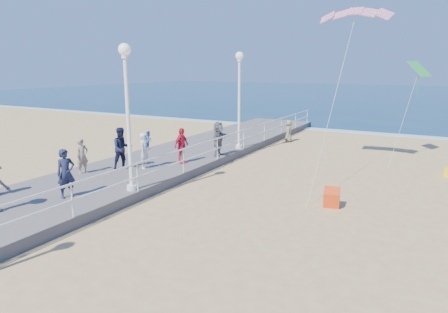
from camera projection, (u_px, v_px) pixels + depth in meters
The scene contains 18 objects.
ground at pixel (263, 227), 12.55m from camera, with size 160.00×160.00×0.00m, color tan.
ocean at pixel (412, 96), 68.27m from camera, with size 160.00×90.00×0.05m, color #0C2D48.
surf_line at pixel (370, 133), 30.12m from camera, with size 160.00×1.20×0.04m, color white.
boardwalk at pixel (91, 187), 16.00m from camera, with size 5.00×44.00×0.40m, color slate.
railing at pixel (137, 169), 14.63m from camera, with size 0.05×42.00×0.55m.
lamp_post_mid at pixel (127, 103), 14.24m from camera, with size 0.44×0.44×5.32m.
lamp_post_far at pixel (239, 90), 21.96m from camera, with size 0.44×0.44×5.32m.
woman_holding_toddler at pixel (144, 151), 18.01m from camera, with size 0.59×0.39×1.62m, color silver.
toddler_held at pixel (149, 140), 17.96m from camera, with size 0.42×0.33×0.86m, color #336AC0.
spectator_0 at pixel (66, 173), 13.94m from camera, with size 0.64×0.42×1.74m, color #191E38.
spectator_3 at pixel (181, 146), 18.99m from camera, with size 1.00×0.41×1.70m, color red.
spectator_5 at pixel (219, 139), 20.56m from camera, with size 1.65×0.53×1.78m, color #5E5D63.
spectator_6 at pixel (82, 156), 17.13m from camera, with size 0.56×0.37×1.53m, color gray.
spectator_7 at pixel (122, 148), 17.83m from camera, with size 0.92×0.72×1.89m, color black.
beach_walker_c at pixel (289, 131), 26.59m from camera, with size 0.72×0.47×1.48m, color #807559.
box_kite at pixel (332, 199), 14.23m from camera, with size 0.55×0.55×0.60m, color red.
kite_parafoil at pixel (355, 11), 17.65m from camera, with size 3.19×0.90×0.30m, color #CD1858, non-canonical shape.
kite_diamond_green at pixel (419, 69), 20.81m from camera, with size 1.19×1.19×0.02m, color green.
Camera 1 is at (4.53, -10.93, 4.91)m, focal length 32.00 mm.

